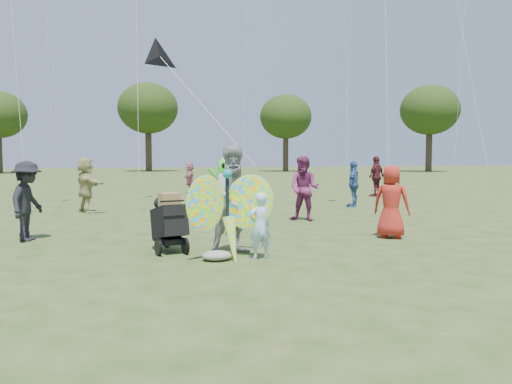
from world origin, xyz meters
TOP-DOWN VIEW (x-y plane):
  - ground at (0.00, 0.00)m, footprint 160.00×160.00m
  - child_girl at (-0.35, 0.76)m, footprint 0.45×0.33m
  - adult_man at (-0.63, 1.34)m, footprint 1.08×0.91m
  - grey_bag at (-1.09, 0.84)m, footprint 0.52×0.42m
  - crowd_a at (3.02, 2.08)m, footprint 0.91×0.89m
  - crowd_b at (-4.45, 3.94)m, footprint 0.91×1.21m
  - crowd_c at (5.45, 8.45)m, footprint 0.91×0.98m
  - crowd_d at (-3.50, 9.22)m, footprint 1.14×1.70m
  - crowd_e at (2.31, 5.31)m, footprint 1.09×1.08m
  - crowd_h at (8.59, 12.31)m, footprint 1.13×0.87m
  - crowd_j at (0.98, 16.87)m, footprint 0.75×1.47m
  - jogging_stroller at (-1.76, 1.91)m, footprint 0.65×1.11m
  - butterfly_kite at (-0.87, 0.85)m, footprint 1.74×0.75m
  - delta_kite_rig at (-1.78, 2.89)m, footprint 2.02×1.78m
  - alien_kite at (0.53, 7.24)m, footprint 1.12×0.69m
  - tree_line at (3.67, 44.99)m, footprint 91.78×33.60m

SIDE VIEW (x-z plane):
  - ground at x=0.00m, z-range 0.00..0.00m
  - grey_bag at x=-1.09m, z-range 0.00..0.16m
  - child_girl at x=-0.35m, z-range 0.00..1.14m
  - jogging_stroller at x=-1.76m, z-range 0.07..1.16m
  - crowd_j at x=0.98m, z-range 0.00..1.52m
  - butterfly_kite at x=-0.87m, z-range -0.10..1.65m
  - crowd_a at x=3.02m, z-range 0.00..1.58m
  - crowd_c at x=5.45m, z-range 0.00..1.61m
  - crowd_b at x=-4.45m, z-range 0.00..1.67m
  - crowd_d at x=-3.50m, z-range 0.00..1.76m
  - crowd_e at x=2.31m, z-range 0.00..1.78m
  - crowd_h at x=8.59m, z-range 0.00..1.79m
  - alien_kite at x=0.53m, z-range 0.10..1.84m
  - adult_man at x=-0.63m, z-range 0.00..1.97m
  - delta_kite_rig at x=-1.78m, z-range 2.45..5.04m
  - tree_line at x=3.67m, z-range 1.47..12.25m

